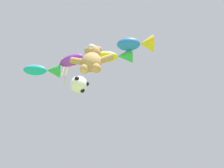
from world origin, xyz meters
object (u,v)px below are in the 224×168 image
Objects in this scene: teddy_bear_kite at (92,59)px; diamond_kite at (67,65)px; soccer_ball_kite at (79,84)px; fish_kite_goldfin at (115,56)px; fish_kite_teal at (44,70)px; fish_kite_cobalt at (138,44)px; fish_kite_violet at (81,57)px.

diamond_kite is at bearing 135.81° from teddy_bear_kite.
soccer_ball_kite is 0.27× the size of diamond_kite.
fish_kite_goldfin is 3.37m from diamond_kite.
fish_kite_cobalt is at bearing -9.44° from fish_kite_teal.
diamond_kite is at bearing 165.40° from fish_kite_goldfin.
fish_kite_teal is (-5.63, 0.94, -0.49)m from fish_kite_cobalt.
diamond_kite reaches higher than fish_kite_goldfin.
teddy_bear_kite is 1.74m from soccer_ball_kite.
diamond_kite reaches higher than soccer_ball_kite.
soccer_ball_kite is at bearing -48.12° from diamond_kite.
fish_kite_violet is 0.87× the size of diamond_kite.
fish_kite_cobalt is 4.77m from diamond_kite.
teddy_bear_kite is at bearing -21.42° from soccer_ball_kite.
soccer_ball_kite is 4.95m from fish_kite_teal.
fish_kite_cobalt is at bearing -7.46° from fish_kite_violet.
fish_kite_teal is at bearing 167.68° from fish_kite_violet.
fish_kite_goldfin reaches higher than fish_kite_teal.
fish_kite_goldfin is at bearing 53.46° from teddy_bear_kite.
soccer_ball_kite is at bearing -168.28° from fish_kite_cobalt.
fish_kite_cobalt reaches higher than soccer_ball_kite.
soccer_ball_kite is at bearing -141.00° from fish_kite_goldfin.
soccer_ball_kite is 0.32× the size of fish_kite_goldfin.
diamond_kite is (-1.75, 1.95, 4.90)m from soccer_ball_kite.
diamond_kite reaches higher than fish_kite_cobalt.
fish_kite_violet is at bearing -176.64° from fish_kite_goldfin.
teddy_bear_kite is at bearing -27.07° from fish_kite_teal.
diamond_kite reaches higher than fish_kite_violet.
fish_kite_teal is at bearing 170.56° from fish_kite_cobalt.
soccer_ball_kite is (-0.43, 0.17, -1.68)m from teddy_bear_kite.
fish_kite_goldfin is 0.85× the size of diamond_kite.
fish_kite_cobalt is at bearing 17.65° from teddy_bear_kite.
fish_kite_teal is (-2.86, 1.51, 3.76)m from soccer_ball_kite.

